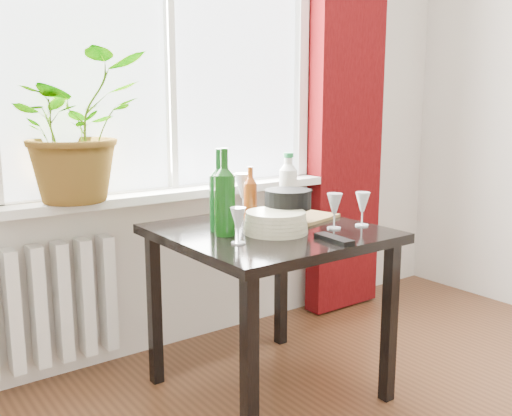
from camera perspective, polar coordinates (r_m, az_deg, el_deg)
window at (r=2.88m, az=-8.86°, el=17.10°), size 1.72×0.08×1.62m
windowsill at (r=2.84m, az=-7.75°, el=1.52°), size 1.72×0.20×0.04m
curtain at (r=3.46m, az=9.10°, el=10.96°), size 0.50×0.12×2.56m
radiator at (r=2.71m, az=-22.04°, el=-9.36°), size 0.80×0.10×0.55m
table at (r=2.43m, az=1.28°, el=-4.20°), size 0.85×0.85×0.74m
potted_plant at (r=2.55m, az=-17.66°, el=7.74°), size 0.67×0.61×0.64m
wine_bottle_left at (r=2.27m, az=-3.15°, el=1.69°), size 0.11×0.11×0.36m
wine_bottle_right at (r=2.35m, az=-3.71°, el=1.86°), size 0.11×0.11×0.35m
bottle_amber at (r=2.56m, az=-0.57°, el=1.49°), size 0.07×0.07×0.25m
cleaning_bottle at (r=2.71m, az=3.23°, el=2.52°), size 0.10×0.10×0.30m
wineglass_front_right at (r=2.42m, az=7.84°, el=-0.28°), size 0.08×0.08×0.15m
wineglass_far_right at (r=2.49m, az=10.59°, el=-0.07°), size 0.08×0.08×0.15m
wineglass_back_center at (r=2.67m, az=-1.26°, el=1.42°), size 0.11×0.11×0.21m
wineglass_back_left at (r=2.52m, az=-3.75°, el=0.38°), size 0.07×0.07×0.16m
wineglass_front_left at (r=2.15m, az=-1.80°, el=-1.75°), size 0.08×0.08×0.14m
plate_stack at (r=2.33m, az=1.98°, el=-1.47°), size 0.35×0.35×0.09m
fondue_pot at (r=2.46m, az=3.19°, el=0.04°), size 0.26×0.23×0.16m
tv_remote at (r=2.21m, az=7.79°, el=-3.10°), size 0.07×0.19×0.02m
cutting_board at (r=2.62m, az=5.35°, el=-0.96°), size 0.30×0.23×0.01m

